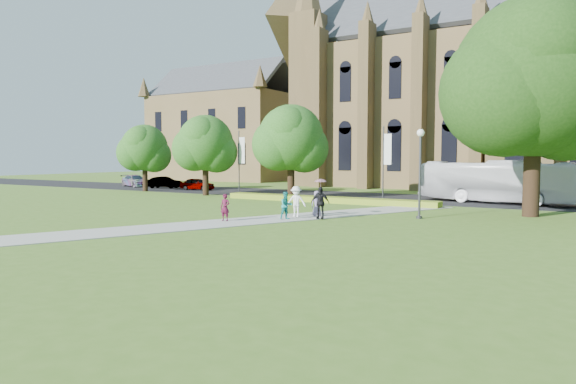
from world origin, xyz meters
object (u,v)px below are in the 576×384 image
Objects in this scene: large_tree at (535,77)px; car_2 at (135,181)px; tour_coach at (497,182)px; streetlamp at (420,162)px; pedestrian_0 at (225,207)px; car_1 at (164,182)px; car_0 at (197,184)px.

large_tree is 45.83m from car_2.
large_tree reaches higher than tour_coach.
streetlamp is 1.11× the size of car_2.
pedestrian_0 reaches higher than car_2.
streetlamp is 35.85m from car_1.
large_tree is at bearing 39.29° from streetlamp.
pedestrian_0 is at bearing -107.25° from car_2.
streetlamp is at bearing 27.64° from pedestrian_0.
streetlamp is 0.40× the size of large_tree.
car_1 is (-38.77, 8.59, -7.69)m from large_tree.
car_2 is at bearing 134.72° from pedestrian_0.
car_2 is at bearing 76.39° from car_0.
streetlamp is 8.73m from large_tree.
pedestrian_0 is (-8.93, -6.99, -2.50)m from streetlamp.
large_tree is (5.50, 4.50, 5.07)m from streetlamp.
tour_coach reaches higher than car_2.
streetlamp reaches higher than tour_coach.
streetlamp is 11.61m from pedestrian_0.
pedestrian_0 is at bearing 160.57° from tour_coach.
pedestrian_0 reaches higher than car_1.
car_2 is at bearing 98.78° from tour_coach.
large_tree reaches higher than streetlamp.
large_tree is 11.09m from tour_coach.
streetlamp reaches higher than pedestrian_0.
car_1 is at bearing 130.08° from pedestrian_0.
streetlamp is 13.06m from tour_coach.
car_2 is (-44.23, 9.27, -7.66)m from large_tree.
car_2 reaches higher than car_0.
car_2 is 3.12× the size of pedestrian_0.
car_2 is at bearing 66.85° from car_1.
streetlamp is at bearing -121.81° from car_0.
large_tree is 35.34m from car_0.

